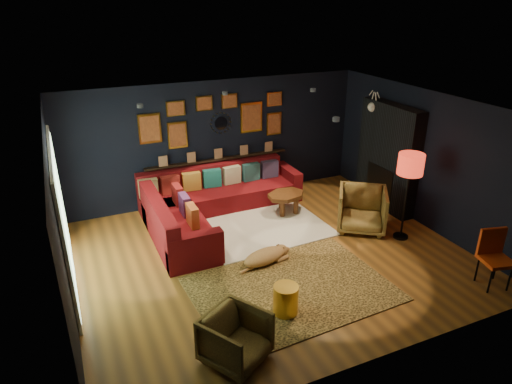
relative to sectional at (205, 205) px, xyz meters
name	(u,v)px	position (x,y,z in m)	size (l,w,h in m)	color
floor	(272,255)	(0.61, -1.81, -0.32)	(6.50, 6.50, 0.00)	#955C23
room_walls	(273,170)	(0.61, -1.81, 1.27)	(6.50, 6.50, 6.50)	black
sectional	(205,205)	(0.00, 0.00, 0.00)	(3.41, 2.69, 0.86)	maroon
ledge	(218,159)	(0.61, 0.87, 0.60)	(3.20, 0.12, 0.04)	black
gallery_wall	(216,119)	(0.60, 0.91, 1.48)	(3.15, 0.04, 1.02)	gold
sunburst_mirror	(221,123)	(0.71, 0.91, 1.38)	(0.47, 0.16, 0.47)	silver
fireplace	(387,160)	(3.71, -0.91, 0.70)	(0.31, 1.60, 2.20)	black
deer_head	(379,106)	(3.75, -0.41, 1.73)	(0.50, 0.28, 0.45)	white
sliding_door	(63,219)	(-2.60, -1.21, 0.78)	(0.06, 2.80, 2.20)	white
ceiling_spots	(253,101)	(0.61, -1.01, 2.24)	(3.30, 2.50, 0.06)	black
shag_rug	(264,229)	(0.89, -0.89, -0.31)	(2.39, 1.74, 0.03)	silver
leopard_rug	(292,289)	(0.47, -2.83, -0.31)	(2.98, 2.13, 0.02)	#C09146
coffee_table	(286,197)	(1.61, -0.42, 0.04)	(0.94, 0.77, 0.41)	#5B3115
pouf	(187,241)	(-0.69, -1.04, -0.13)	(0.48, 0.48, 0.31)	maroon
armchair_left	(236,336)	(-0.87, -3.86, 0.04)	(0.71, 0.66, 0.73)	#BD933E
armchair_right	(362,208)	(2.62, -1.62, 0.13)	(0.88, 0.83, 0.91)	#BD933E
gold_stool	(286,300)	(0.11, -3.30, -0.10)	(0.36, 0.36, 0.45)	gold
orange_chair	(494,253)	(3.38, -3.94, 0.22)	(0.53, 0.53, 0.92)	black
floor_lamp	(410,168)	(3.11, -2.21, 1.07)	(0.46, 0.46, 1.65)	black
dog	(265,254)	(0.39, -2.01, -0.13)	(1.11, 0.54, 0.35)	tan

